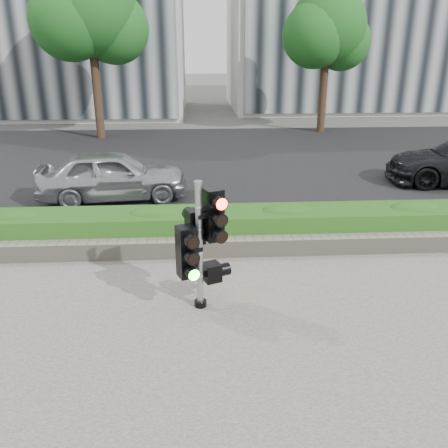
{
  "coord_description": "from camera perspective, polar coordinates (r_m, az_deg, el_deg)",
  "views": [
    {
      "loc": [
        -0.33,
        -6.56,
        3.94
      ],
      "look_at": [
        0.09,
        0.6,
        1.18
      ],
      "focal_mm": 38.0,
      "sensor_mm": 36.0,
      "label": 1
    }
  ],
  "objects": [
    {
      "name": "road",
      "position": [
        17.02,
        -2.17,
        7.68
      ],
      "size": [
        60.0,
        13.0,
        0.02
      ],
      "primitive_type": "cube",
      "color": "black",
      "rests_on": "ground"
    },
    {
      "name": "car_silver",
      "position": [
        12.83,
        -13.23,
        5.75
      ],
      "size": [
        4.0,
        1.96,
        1.31
      ],
      "primitive_type": "imported",
      "rotation": [
        0.0,
        0.0,
        1.68
      ],
      "color": "#A8AAAF",
      "rests_on": "road"
    },
    {
      "name": "stone_wall",
      "position": [
        9.26,
        -1.02,
        -2.78
      ],
      "size": [
        12.0,
        0.32,
        0.34
      ],
      "primitive_type": "cube",
      "color": "gray",
      "rests_on": "sidewalk"
    },
    {
      "name": "sidewalk",
      "position": [
        5.66,
        1.02,
        -22.87
      ],
      "size": [
        16.0,
        11.0,
        0.03
      ],
      "primitive_type": "cube",
      "color": "#9E9389",
      "rests_on": "ground"
    },
    {
      "name": "traffic_signal",
      "position": [
        7.15,
        -2.89,
        -1.82
      ],
      "size": [
        0.75,
        0.66,
        2.05
      ],
      "rotation": [
        0.0,
        0.0,
        0.39
      ],
      "color": "black",
      "rests_on": "sidewalk"
    },
    {
      "name": "curb",
      "position": [
        10.46,
        -1.3,
        -0.72
      ],
      "size": [
        60.0,
        0.25,
        0.12
      ],
      "primitive_type": "cube",
      "color": "gray",
      "rests_on": "ground"
    },
    {
      "name": "hedge",
      "position": [
        9.79,
        -1.19,
        -0.34
      ],
      "size": [
        12.0,
        1.0,
        0.68
      ],
      "primitive_type": "cube",
      "color": "#43942D",
      "rests_on": "sidewalk"
    },
    {
      "name": "building_right",
      "position": [
        33.6,
        17.91,
        23.63
      ],
      "size": [
        18.0,
        10.0,
        12.0
      ],
      "primitive_type": "cube",
      "color": "#B7B7B2",
      "rests_on": "ground"
    },
    {
      "name": "tree_right",
      "position": [
        22.87,
        12.28,
        21.96
      ],
      "size": [
        4.1,
        3.58,
        6.53
      ],
      "color": "black",
      "rests_on": "ground"
    },
    {
      "name": "ground",
      "position": [
        7.66,
        -0.41,
        -9.89
      ],
      "size": [
        120.0,
        120.0,
        0.0
      ],
      "primitive_type": "plane",
      "color": "#51514C",
      "rests_on": "ground"
    },
    {
      "name": "tree_left",
      "position": [
        21.56,
        -15.87,
        23.25
      ],
      "size": [
        4.61,
        4.03,
        7.34
      ],
      "color": "black",
      "rests_on": "ground"
    }
  ]
}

